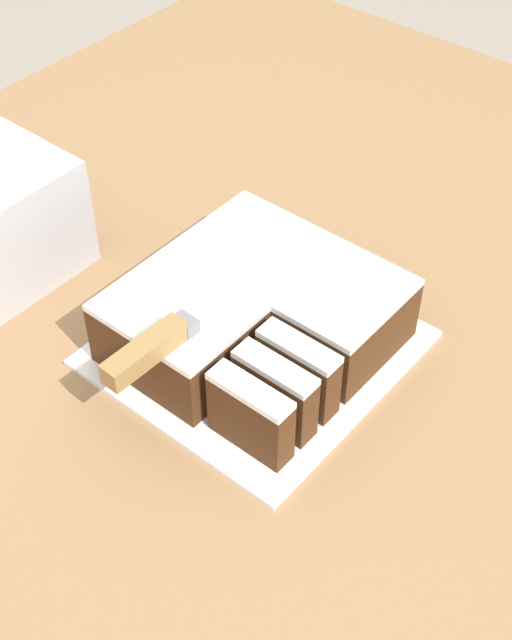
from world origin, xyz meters
TOP-DOWN VIEW (x-y plane):
  - countertop at (0.00, 0.00)m, footprint 1.40×1.10m
  - cake_board at (-0.03, -0.08)m, footprint 0.29×0.28m
  - cake at (-0.02, -0.08)m, footprint 0.25×0.24m
  - knife at (-0.13, -0.07)m, footprint 0.26×0.03m

SIDE VIEW (x-z plane):
  - countertop at x=0.00m, z-range 0.00..0.91m
  - cake_board at x=-0.03m, z-range 0.91..0.91m
  - cake at x=-0.02m, z-range 0.91..0.99m
  - knife at x=-0.13m, z-range 0.99..1.01m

